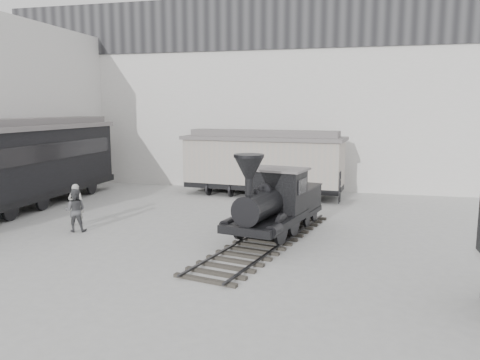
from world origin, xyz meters
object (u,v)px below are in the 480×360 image
(locomotive, at_px, (274,206))
(visitor_b, at_px, (75,210))
(boxcar, at_px, (263,161))
(visitor_a, at_px, (76,205))
(passenger_coach, at_px, (10,165))

(locomotive, xyz_separation_m, visitor_b, (-7.56, -0.94, -0.34))
(locomotive, distance_m, boxcar, 8.47)
(visitor_a, xyz_separation_m, visitor_b, (0.46, -0.78, -0.03))
(visitor_a, distance_m, visitor_b, 0.91)
(boxcar, distance_m, visitor_a, 10.37)
(visitor_a, bearing_deg, boxcar, -138.47)
(locomotive, height_order, visitor_a, locomotive)
(visitor_a, bearing_deg, passenger_coach, -33.83)
(locomotive, xyz_separation_m, passenger_coach, (-12.42, 1.55, 1.00))
(passenger_coach, height_order, visitor_b, passenger_coach)
(locomotive, xyz_separation_m, boxcar, (-1.98, 8.21, 0.70))
(boxcar, relative_size, passenger_coach, 0.61)
(locomotive, distance_m, passenger_coach, 12.56)
(boxcar, bearing_deg, visitor_a, -119.94)
(boxcar, xyz_separation_m, visitor_b, (-5.58, -9.15, -1.03))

